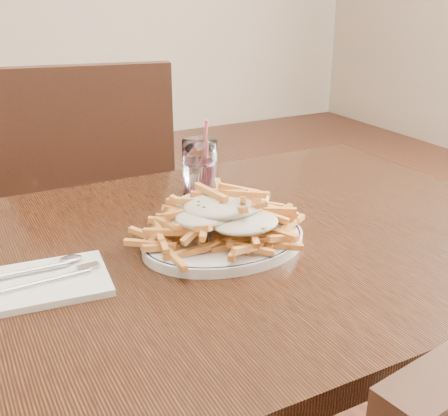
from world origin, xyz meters
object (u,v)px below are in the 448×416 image
fries_plate (224,240)px  loaded_fries (224,213)px  table (218,281)px  chair_far (89,212)px  water_glass (200,171)px

fries_plate → loaded_fries: (-0.00, 0.00, 0.05)m
table → loaded_fries: bearing=-87.9°
table → fries_plate: 0.09m
chair_far → loaded_fries: (0.06, -0.72, 0.25)m
chair_far → fries_plate: (0.06, -0.72, 0.20)m
table → water_glass: size_ratio=7.45×
chair_far → loaded_fries: 0.77m
loaded_fries → fries_plate: bearing=-54.3°
chair_far → water_glass: (0.13, -0.47, 0.24)m
chair_far → fries_plate: bearing=-85.6°
fries_plate → water_glass: bearing=73.4°
loaded_fries → water_glass: 0.26m
chair_far → water_glass: size_ratio=6.11×
table → loaded_fries: 0.14m
table → chair_far: size_ratio=1.22×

